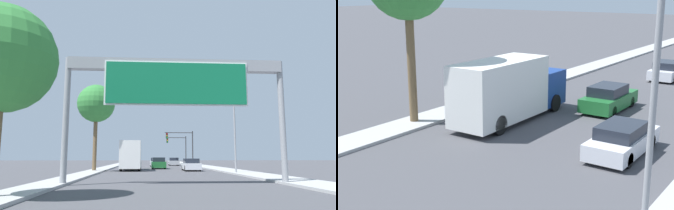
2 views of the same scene
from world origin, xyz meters
The scene contains 13 objects.
sidewalk_right centered at (7.75, 60.00, 0.07)m, with size 3.00×120.00×0.15m.
median_strip_left centered at (-7.25, 60.00, 0.07)m, with size 2.00×120.00×0.15m.
sign_gantry centered at (0.00, 17.86, 6.09)m, with size 13.26×0.73×7.46m.
car_far_left centered at (3.50, 37.10, 0.67)m, with size 1.81×4.52×1.41m.
car_mid_center centered at (0.00, 43.94, 0.72)m, with size 1.88×4.52×1.52m.
car_mid_right centered at (0.00, 55.58, 0.68)m, with size 1.89×4.45×1.45m.
car_near_center centered at (3.50, 60.45, 0.68)m, with size 1.82×4.27×1.44m.
truck_box_primary centered at (-3.50, 38.63, 1.72)m, with size 2.33×8.30×3.40m.
traffic_light_near_intersection centered at (5.09, 58.00, 4.27)m, with size 5.18×0.32×6.24m.
traffic_light_mid_block centered at (5.34, 68.00, 4.00)m, with size 4.37×0.32×5.91m.
palm_tree_foreground centered at (-7.58, 11.77, 5.46)m, with size 4.37×4.37×7.67m.
palm_tree_background centered at (-7.35, 35.36, 7.44)m, with size 4.21×4.21×9.61m.
street_lamp_right centered at (6.61, 30.08, 5.57)m, with size 2.30×0.28×9.63m.
Camera 1 is at (-1.84, -1.23, 1.61)m, focal length 35.00 mm.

